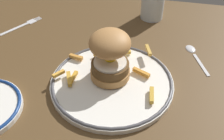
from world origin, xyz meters
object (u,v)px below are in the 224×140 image
dinner_plate (112,82)px  spoon (193,51)px  water_glass (152,5)px  burger (110,55)px  fork (22,25)px

dinner_plate → spoon: dinner_plate is taller
dinner_plate → water_glass: (6.06, 33.60, 3.47)cm
burger → spoon: 25.80cm
dinner_plate → water_glass: bearing=79.8°
spoon → fork: bearing=176.5°
fork → spoon: 51.83cm
water_glass → spoon: size_ratio=0.76×
fork → spoon: spoon is taller
water_glass → fork: 41.25cm
fork → spoon: (51.73, -3.19, 0.18)cm
dinner_plate → fork: dinner_plate is taller
water_glass → fork: water_glass is taller
dinner_plate → burger: size_ratio=2.49×
fork → water_glass: bearing=19.1°
water_glass → spoon: (12.95, -16.62, -3.95)cm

